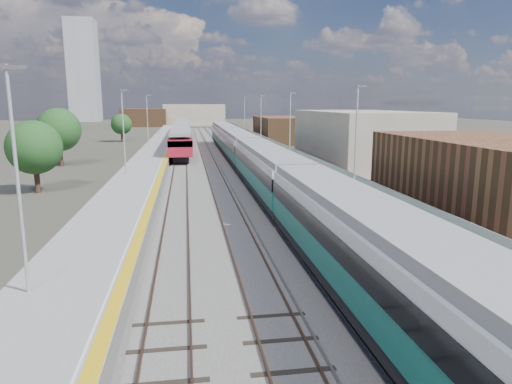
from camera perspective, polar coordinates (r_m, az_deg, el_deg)
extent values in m
plane|color=#47443A|center=(58.23, -3.92, 3.78)|extent=(320.00, 320.00, 0.00)
cube|color=#565451|center=(60.57, -6.24, 4.05)|extent=(10.50, 155.00, 0.06)
cube|color=#4C3323|center=(63.23, -3.59, 4.46)|extent=(0.07, 160.00, 0.14)
cube|color=#4C3323|center=(63.37, -2.29, 4.49)|extent=(0.07, 160.00, 0.14)
cube|color=#4C3323|center=(63.02, -6.77, 4.39)|extent=(0.07, 160.00, 0.14)
cube|color=#4C3323|center=(63.08, -5.46, 4.42)|extent=(0.07, 160.00, 0.14)
cube|color=#4C3323|center=(63.01, -9.96, 4.30)|extent=(0.07, 160.00, 0.14)
cube|color=#4C3323|center=(62.99, -8.65, 4.33)|extent=(0.07, 160.00, 0.14)
cube|color=gray|center=(63.20, -3.89, 4.45)|extent=(0.08, 160.00, 0.10)
cube|color=gray|center=(63.10, -5.16, 4.42)|extent=(0.08, 160.00, 0.10)
cube|color=slate|center=(61.28, 0.79, 4.64)|extent=(4.70, 155.00, 1.00)
cube|color=gray|center=(61.23, 0.79, 5.11)|extent=(4.70, 155.00, 0.03)
cube|color=gold|center=(60.92, -1.16, 5.10)|extent=(0.40, 155.00, 0.01)
cube|color=gray|center=(61.56, 2.83, 5.69)|extent=(0.06, 155.00, 1.20)
cylinder|color=#9EA0A3|center=(31.77, 12.36, 6.17)|extent=(0.12, 0.12, 7.50)
cube|color=#4C4C4F|center=(31.78, 13.07, 12.73)|extent=(0.70, 0.18, 0.14)
cylinder|color=#9EA0A3|center=(50.92, 4.27, 8.13)|extent=(0.12, 0.12, 7.50)
cube|color=#4C4C4F|center=(50.92, 4.62, 12.23)|extent=(0.70, 0.18, 0.14)
cylinder|color=#9EA0A3|center=(70.54, 0.62, 8.96)|extent=(0.12, 0.12, 7.50)
cube|color=#4C4C4F|center=(70.54, 0.83, 11.93)|extent=(0.70, 0.18, 0.14)
cylinder|color=#9EA0A3|center=(90.32, -1.45, 9.41)|extent=(0.12, 0.12, 7.50)
cube|color=#4C4C4F|center=(90.33, -1.30, 11.73)|extent=(0.70, 0.18, 0.14)
cube|color=slate|center=(60.61, -12.70, 4.30)|extent=(4.30, 155.00, 1.00)
cube|color=gray|center=(60.56, -12.72, 4.78)|extent=(4.30, 155.00, 0.03)
cube|color=gold|center=(60.45, -10.92, 4.86)|extent=(0.45, 155.00, 0.01)
cube|color=silver|center=(60.47, -11.26, 4.85)|extent=(0.08, 155.00, 0.01)
cylinder|color=#9EA0A3|center=(16.70, -27.63, 0.96)|extent=(0.12, 0.12, 7.50)
cube|color=#4C4C4F|center=(16.46, -27.94, 13.60)|extent=(0.70, 0.18, 0.14)
cylinder|color=#9EA0A3|center=(42.01, -16.23, 7.11)|extent=(0.12, 0.12, 7.50)
cube|color=#4C4C4F|center=(41.91, -16.16, 12.11)|extent=(0.70, 0.18, 0.14)
cylinder|color=#9EA0A3|center=(67.84, -13.41, 8.58)|extent=(0.12, 0.12, 7.50)
cube|color=#4C4C4F|center=(67.78, -13.33, 11.67)|extent=(0.70, 0.18, 0.14)
cube|color=brown|center=(32.05, 27.26, 1.32)|extent=(9.00, 16.00, 5.20)
cube|color=gray|center=(56.67, 12.93, 6.58)|extent=(11.00, 22.00, 6.40)
cube|color=brown|center=(87.53, 3.09, 7.80)|extent=(8.00, 18.00, 4.80)
cube|color=gray|center=(157.64, -7.75, 9.55)|extent=(20.00, 14.00, 7.00)
cube|color=brown|center=(153.22, -13.78, 9.03)|extent=(14.00, 12.00, 5.60)
cube|color=gray|center=(202.03, -20.76, 13.94)|extent=(11.00, 11.00, 40.00)
cube|color=black|center=(17.30, 13.42, -11.08)|extent=(2.79, 20.01, 0.47)
cube|color=#136350|center=(17.01, 13.54, -8.51)|extent=(2.89, 20.01, 1.17)
cube|color=black|center=(16.73, 13.68, -5.53)|extent=(2.95, 20.01, 0.80)
cube|color=silver|center=(16.56, 13.78, -3.42)|extent=(2.89, 20.01, 0.49)
cube|color=gray|center=(16.46, 13.85, -1.97)|extent=(2.56, 20.01, 0.41)
cube|color=black|center=(36.43, 1.35, 0.88)|extent=(2.79, 20.01, 0.47)
cube|color=#136350|center=(36.29, 1.36, 2.15)|extent=(2.89, 20.01, 1.17)
cube|color=black|center=(36.16, 1.36, 3.60)|extent=(2.95, 20.01, 0.80)
cube|color=silver|center=(36.08, 1.37, 4.60)|extent=(2.89, 20.01, 0.49)
cube|color=gray|center=(36.04, 1.37, 5.28)|extent=(2.56, 20.01, 0.41)
cube|color=black|center=(56.53, -2.26, 4.50)|extent=(2.79, 20.01, 0.47)
cube|color=#136350|center=(56.44, -2.27, 5.33)|extent=(2.89, 20.01, 1.17)
cube|color=black|center=(56.36, -2.27, 6.27)|extent=(2.95, 20.01, 0.80)
cube|color=silver|center=(56.31, -2.28, 6.91)|extent=(2.89, 20.01, 0.49)
cube|color=gray|center=(56.28, -2.28, 7.35)|extent=(2.56, 20.01, 0.41)
cube|color=black|center=(76.84, -3.98, 6.22)|extent=(2.79, 20.01, 0.47)
cube|color=#136350|center=(76.78, -3.99, 6.83)|extent=(2.89, 20.01, 1.17)
cube|color=black|center=(76.72, -4.00, 7.52)|extent=(2.95, 20.01, 0.80)
cube|color=silver|center=(76.68, -4.00, 7.99)|extent=(2.89, 20.01, 0.49)
cube|color=gray|center=(76.66, -4.01, 8.31)|extent=(2.56, 20.01, 0.41)
cube|color=black|center=(64.15, -9.31, 4.77)|extent=(1.96, 16.63, 0.68)
cube|color=maroon|center=(64.00, -9.35, 6.22)|extent=(2.88, 19.57, 2.06)
cube|color=black|center=(63.96, -9.37, 6.68)|extent=(2.95, 19.57, 0.72)
cube|color=gray|center=(63.89, -9.40, 7.60)|extent=(2.58, 19.57, 0.41)
cube|color=black|center=(84.13, -9.19, 6.23)|extent=(1.96, 16.63, 0.68)
cube|color=maroon|center=(84.02, -9.22, 7.34)|extent=(2.88, 19.57, 2.06)
cube|color=black|center=(83.99, -9.23, 7.69)|extent=(2.95, 19.57, 0.72)
cube|color=gray|center=(83.93, -9.26, 8.39)|extent=(2.58, 19.57, 0.41)
cube|color=black|center=(104.15, -9.11, 7.13)|extent=(1.96, 16.63, 0.68)
cube|color=maroon|center=(104.05, -9.14, 8.03)|extent=(2.88, 19.57, 2.06)
cube|color=black|center=(104.03, -9.15, 8.31)|extent=(2.95, 19.57, 0.72)
cube|color=gray|center=(103.99, -9.17, 8.88)|extent=(2.58, 19.57, 0.41)
cylinder|color=#382619|center=(41.95, -25.67, 1.33)|extent=(0.44, 0.44, 2.09)
sphere|color=#1B471B|center=(41.63, -25.98, 5.04)|extent=(4.42, 4.42, 4.42)
cylinder|color=#382619|center=(58.56, -23.20, 4.13)|extent=(0.44, 0.44, 2.38)
sphere|color=#1B471B|center=(58.32, -23.43, 7.16)|extent=(5.02, 5.02, 5.02)
cylinder|color=#382619|center=(92.26, -16.39, 6.62)|extent=(0.44, 0.44, 1.87)
sphere|color=#1B471B|center=(92.12, -16.48, 8.14)|extent=(3.95, 3.95, 3.95)
cylinder|color=#382619|center=(75.09, 11.90, 6.04)|extent=(0.44, 0.44, 2.18)
sphere|color=#1B471B|center=(74.91, 11.99, 8.21)|extent=(4.61, 4.61, 4.61)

